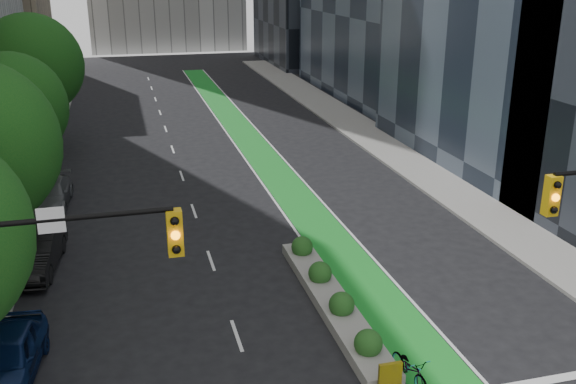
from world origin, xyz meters
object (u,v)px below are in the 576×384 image
parked_car_left_near (7,357)px  parked_car_left_far (51,194)px  bicycle (410,368)px  parked_car_left_mid (34,251)px  median_planter (332,298)px

parked_car_left_near → parked_car_left_far: bearing=95.7°
bicycle → parked_car_left_far: (-11.50, 18.43, 0.17)m
parked_car_left_far → parked_car_left_mid: bearing=-86.1°
median_planter → parked_car_left_near: size_ratio=2.32×
bicycle → parked_car_left_near: 11.95m
parked_car_left_near → parked_car_left_far: parked_car_left_near is taller
median_planter → bicycle: (0.80, -4.86, 0.12)m
bicycle → parked_car_left_mid: parked_car_left_mid is taller
parked_car_left_near → parked_car_left_mid: (0.00, 7.60, 0.07)m
bicycle → parked_car_left_far: bearing=114.2°
parked_car_left_mid → parked_car_left_near: bearing=-84.3°
parked_car_left_near → parked_car_left_far: (0.00, 15.20, -0.09)m
bicycle → parked_car_left_mid: bearing=129.0°
median_planter → bicycle: size_ratio=5.46×
parked_car_left_near → parked_car_left_mid: size_ratio=0.88×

